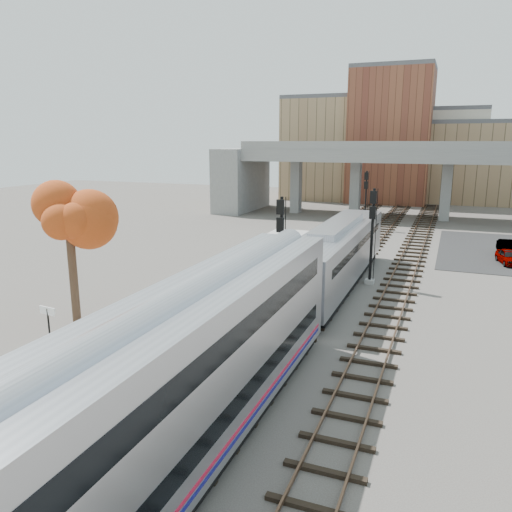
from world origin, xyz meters
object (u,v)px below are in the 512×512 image
Objects in this scene: coach at (140,417)px; car_b at (509,248)px; signal_mast_mid at (372,239)px; tree at (68,211)px; locomotive at (337,253)px; car_a at (509,257)px; signal_mast_far at (365,202)px; signal_mast_near at (281,255)px.

coach reaches higher than car_b.
coach is 3.85× the size of signal_mast_mid.
coach is at bearing -42.89° from tree.
locomotive is 16.99m from tree.
signal_mast_far is at bearing 124.73° from car_a.
tree is (-11.37, 10.56, 3.25)m from coach.
coach is at bearing -83.01° from signal_mast_near.
signal_mast_far reaches higher than coach.
tree is 35.35m from car_b.
coach is at bearing -94.77° from signal_mast_mid.
car_a is (9.35, 9.65, -2.51)m from signal_mast_mid.
coach is 17.25m from signal_mast_near.
signal_mast_near is at bearing 35.27° from tree.
signal_mast_near is 1.00× the size of signal_mast_mid.
tree is 2.43× the size of car_a.
signal_mast_near is (-2.10, 17.12, 0.32)m from coach.
tree is at bearing 137.11° from coach.
car_b is (0.29, 3.27, 0.07)m from car_a.
signal_mast_mid reaches higher than coach.
tree is (-9.27, -6.56, 2.94)m from signal_mast_near.
signal_mast_far reaches higher than locomotive.
coach is 6.41× the size of car_b.
coach is (-0.00, -22.61, 0.52)m from locomotive.
signal_mast_mid reaches higher than locomotive.
car_b is (9.63, 12.92, -2.44)m from signal_mast_mid.
locomotive is at bearing 90.00° from coach.
car_b is (11.63, 14.26, -1.59)m from locomotive.
locomotive is 5.69× the size of car_a.
signal_mast_far is 18.52m from car_a.
signal_mast_near is at bearing -141.55° from car_a.
signal_mast_near is at bearing -90.00° from signal_mast_far.
signal_mast_near is 11.73m from tree.
signal_mast_far is (0.00, 28.98, -0.10)m from signal_mast_near.
signal_mast_mid reaches higher than signal_mast_near.
coach is at bearing -90.00° from locomotive.
coach is 3.94× the size of signal_mast_far.
locomotive is 5.93m from signal_mast_near.
car_b is at bearing -33.92° from signal_mast_far.
signal_mast_far is 36.85m from tree.
tree is (-11.37, -12.04, 3.77)m from locomotive.
car_a is at bearing 44.09° from locomotive.
signal_mast_far is at bearing 139.46° from car_b.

